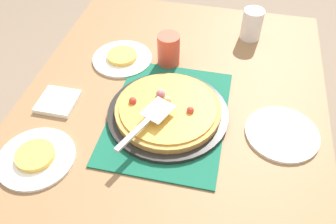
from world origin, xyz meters
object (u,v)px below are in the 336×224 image
object	(u,v)px
plate_near_left	(36,158)
plate_side	(282,132)
pizza	(168,109)
plate_far_right	(122,59)
pizza_server	(148,120)
served_slice_right	(122,56)
napkin_stack	(58,101)
pizza_pan	(168,114)
served_slice_left	(35,155)
cup_far	(252,24)
cup_near	(169,50)

from	to	relation	value
plate_near_left	plate_side	distance (m)	0.72
pizza	plate_far_right	distance (m)	0.34
plate_near_left	pizza	bearing A→B (deg)	-53.48
pizza_server	plate_side	bearing A→B (deg)	-76.41
served_slice_right	napkin_stack	size ratio (longest dim) A/B	0.92
pizza_pan	served_slice_left	world-z (taller)	served_slice_left
plate_near_left	served_slice_right	xyz separation A→B (m)	(0.49, -0.10, 0.01)
plate_side	cup_far	xyz separation A→B (m)	(0.49, 0.13, 0.06)
cup_near	plate_far_right	bearing A→B (deg)	95.56
served_slice_left	pizza_server	xyz separation A→B (m)	(0.15, -0.29, 0.05)
plate_near_left	plate_side	bearing A→B (deg)	-70.00
cup_near	pizza_server	bearing A→B (deg)	-177.31
plate_side	pizza_server	bearing A→B (deg)	103.59
served_slice_right	pizza_server	xyz separation A→B (m)	(-0.34, -0.19, 0.05)
plate_side	napkin_stack	distance (m)	0.72
plate_far_right	cup_far	xyz separation A→B (m)	(0.25, -0.46, 0.06)
plate_near_left	pizza_server	xyz separation A→B (m)	(0.15, -0.29, 0.07)
pizza	pizza_server	distance (m)	0.10
pizza	pizza_server	world-z (taller)	pizza_server
pizza_pan	pizza	distance (m)	0.02
served_slice_right	cup_near	world-z (taller)	cup_near
plate_near_left	plate_far_right	size ratio (longest dim) A/B	1.00
plate_near_left	served_slice_left	bearing A→B (deg)	0.00
plate_side	cup_far	world-z (taller)	cup_far
plate_far_right	cup_near	bearing A→B (deg)	-84.44
pizza_pan	plate_side	bearing A→B (deg)	-89.19
plate_far_right	cup_near	world-z (taller)	cup_near
plate_side	napkin_stack	world-z (taller)	napkin_stack
pizza	served_slice_left	distance (m)	0.41
cup_near	pizza_server	xyz separation A→B (m)	(-0.35, -0.02, 0.01)
pizza	served_slice_right	size ratio (longest dim) A/B	3.00
plate_side	plate_near_left	bearing A→B (deg)	110.00
plate_side	served_slice_left	size ratio (longest dim) A/B	2.00
napkin_stack	cup_near	bearing A→B (deg)	-47.62
plate_side	served_slice_left	bearing A→B (deg)	110.00
served_slice_right	cup_far	world-z (taller)	cup_far
cup_near	pizza_server	distance (m)	0.35
plate_side	pizza_server	xyz separation A→B (m)	(-0.09, 0.39, 0.07)
pizza_pan	served_slice_left	distance (m)	0.41
served_slice_left	pizza	bearing A→B (deg)	-53.48
pizza_pan	plate_near_left	distance (m)	0.41
pizza	cup_far	world-z (taller)	cup_far
plate_side	served_slice_left	world-z (taller)	served_slice_left
cup_far	pizza_server	xyz separation A→B (m)	(-0.59, 0.27, 0.01)
plate_far_right	pizza_server	world-z (taller)	pizza_server
napkin_stack	plate_side	bearing A→B (deg)	-88.04
pizza	plate_side	bearing A→B (deg)	-89.24
pizza_pan	served_slice_left	xyz separation A→B (m)	(-0.24, 0.33, 0.01)
pizza_pan	napkin_stack	bearing A→B (deg)	93.07
pizza	plate_near_left	bearing A→B (deg)	126.52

